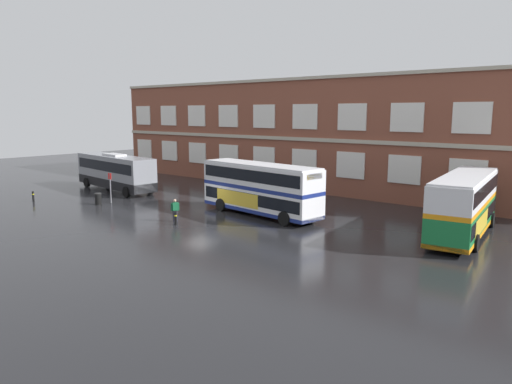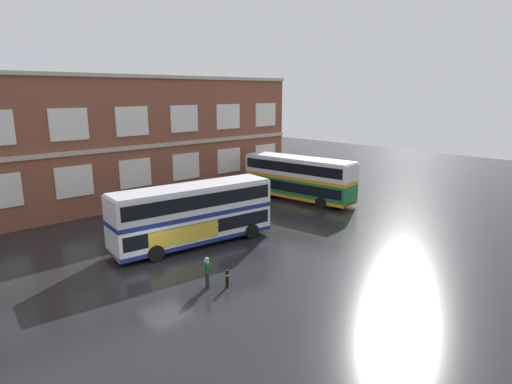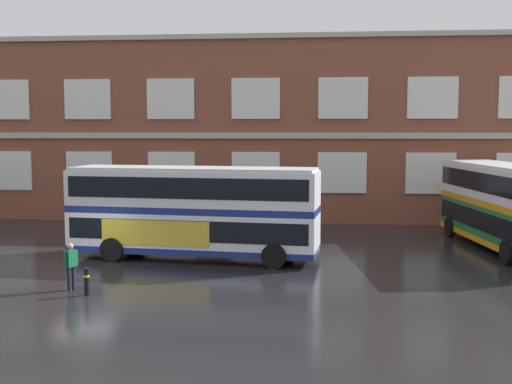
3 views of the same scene
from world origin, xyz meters
The scene contains 10 objects.
ground_plane centered at (0.00, 2.00, 0.00)m, with size 120.00×120.00×0.00m, color black.
brick_terminal_building centered at (-2.10, 17.98, 5.59)m, with size 52.44×8.19×11.47m.
double_decker_near centered at (4.05, 2.75, 2.15)m, with size 11.21×3.76×4.07m.
double_decker_middle centered at (18.41, 6.24, 2.15)m, with size 3.98×11.24×4.07m.
touring_coach centered at (-15.08, 2.26, 1.91)m, with size 12.20×3.85×3.80m.
waiting_passenger centered at (0.77, -3.15, 0.93)m, with size 0.39×0.62×1.70m.
bus_stand_flag centered at (-9.34, -2.05, 1.64)m, with size 0.44×0.10×2.70m.
station_litter_bin centered at (-9.46, -3.25, 0.52)m, with size 0.60×0.60×1.03m.
safety_bollard_west centered at (-15.27, -6.27, 0.49)m, with size 0.19×0.19×0.95m.
safety_bollard_east centered at (1.59, -3.80, 0.49)m, with size 0.19×0.19×0.95m.
Camera 1 is at (27.67, -25.59, 8.06)m, focal length 33.38 mm.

